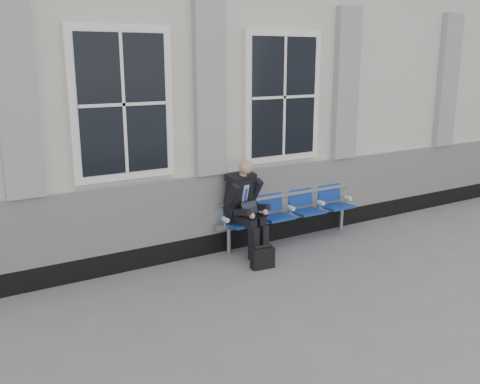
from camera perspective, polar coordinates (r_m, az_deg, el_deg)
ground at (r=7.37m, az=8.67°, el=-8.56°), size 70.00×70.00×0.00m
station_building at (r=9.72m, az=-4.38°, el=10.55°), size 14.40×4.40×4.49m
bench at (r=8.41m, az=5.19°, el=-1.59°), size 2.60×0.47×0.91m
businessman at (r=7.77m, az=0.59°, el=-1.26°), size 0.60×0.80×1.40m
briefcase at (r=7.41m, az=2.42°, el=-7.00°), size 0.34×0.18×0.33m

